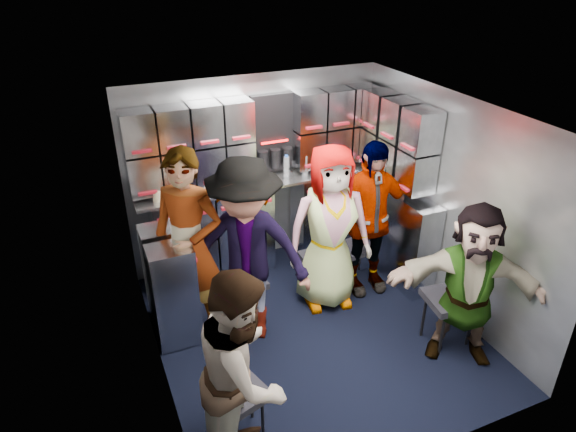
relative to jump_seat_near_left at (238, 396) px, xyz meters
name	(u,v)px	position (x,y,z in m)	size (l,w,h in m)	color
floor	(313,330)	(1.01, 0.84, -0.39)	(3.00, 3.00, 0.00)	black
wall_back	(256,171)	(1.01, 2.34, 0.66)	(2.80, 0.04, 2.10)	gray
wall_left	(150,271)	(-0.39, 0.84, 0.66)	(0.04, 3.00, 2.10)	gray
wall_right	(449,205)	(2.41, 0.84, 0.66)	(0.04, 3.00, 2.10)	gray
ceiling	(320,114)	(1.01, 0.84, 1.71)	(2.80, 3.00, 0.02)	silver
cart_bank_back	(264,224)	(1.01, 2.13, 0.10)	(2.68, 0.38, 0.99)	#9DA3AD
cart_bank_left	(170,285)	(-0.18, 1.40, 0.10)	(0.38, 0.76, 0.99)	#9DA3AD
counter	(263,181)	(1.01, 2.13, 0.62)	(2.68, 0.42, 0.03)	silver
locker_bank_back	(259,137)	(1.01, 2.19, 1.10)	(2.68, 0.28, 0.82)	#9DA3AD
locker_bank_right	(398,140)	(2.26, 1.54, 1.10)	(0.28, 1.00, 0.82)	#9DA3AD
right_cabinet	(394,230)	(2.26, 1.44, 0.11)	(0.28, 1.20, 1.00)	#9DA3AD
coffee_niche	(274,135)	(1.19, 2.25, 1.08)	(0.46, 0.16, 0.84)	black
red_latch_strip	(270,200)	(1.01, 1.93, 0.49)	(2.60, 0.02, 0.03)	maroon
jump_seat_near_left	(238,396)	(0.00, 0.00, 0.00)	(0.47, 0.45, 0.45)	black
jump_seat_mid_left	(242,285)	(0.45, 1.25, 0.02)	(0.45, 0.43, 0.47)	black
jump_seat_center	(320,259)	(1.34, 1.40, -0.02)	(0.37, 0.35, 0.43)	black
jump_seat_mid_right	(356,249)	(1.80, 1.45, -0.03)	(0.38, 0.37, 0.41)	black
jump_seat_near_right	(450,302)	(2.06, 0.25, 0.04)	(0.47, 0.45, 0.49)	black
attendant_standing	(189,246)	(0.02, 1.35, 0.50)	(0.65, 0.43, 1.79)	black
attendant_arc_a	(244,373)	(0.00, -0.18, 0.39)	(0.76, 0.59, 1.57)	black
attendant_arc_b	(246,252)	(0.45, 1.07, 0.48)	(1.13, 0.65, 1.75)	black
attendant_arc_c	(329,228)	(1.34, 1.22, 0.44)	(0.82, 0.53, 1.68)	black
attendant_arc_d	(368,219)	(1.80, 1.27, 0.42)	(0.96, 0.40, 1.64)	black
attendant_arc_e	(470,284)	(2.06, 0.07, 0.35)	(1.37, 0.44, 1.48)	black
bottle_left	(182,184)	(0.15, 2.08, 0.76)	(0.07, 0.07, 0.25)	white
bottle_mid	(286,168)	(1.26, 2.08, 0.76)	(0.06, 0.06, 0.24)	white
bottle_right	(305,165)	(1.48, 2.08, 0.75)	(0.06, 0.06, 0.22)	white
cup_left	(157,196)	(-0.10, 2.07, 0.69)	(0.09, 0.09, 0.10)	tan
cup_right	(323,168)	(1.70, 2.07, 0.69)	(0.07, 0.07, 0.10)	tan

